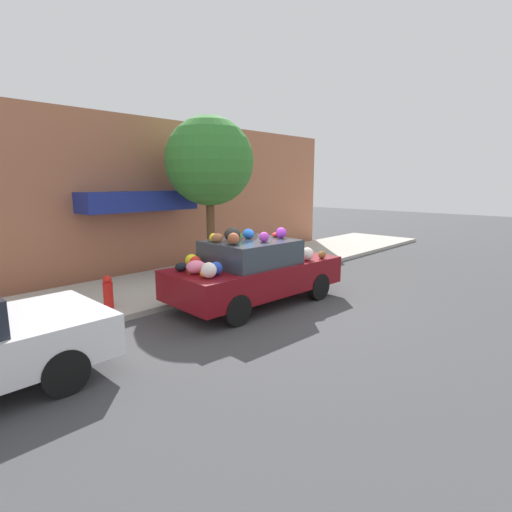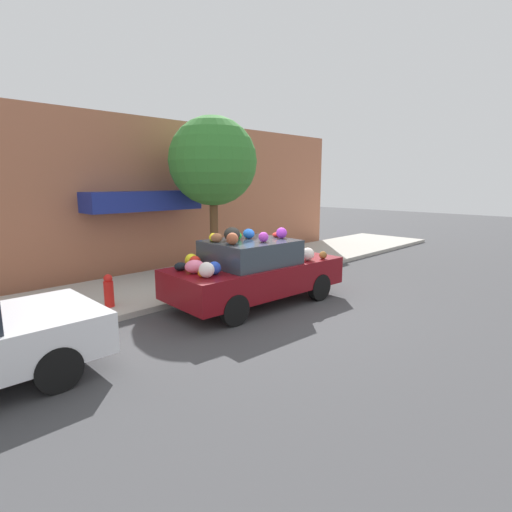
% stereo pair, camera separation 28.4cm
% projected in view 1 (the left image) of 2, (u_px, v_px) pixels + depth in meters
% --- Properties ---
extents(ground_plane, '(60.00, 60.00, 0.00)m').
position_uv_depth(ground_plane, '(257.00, 303.00, 9.06)').
color(ground_plane, '#424244').
extents(sidewalk_curb, '(24.00, 3.20, 0.13)m').
position_uv_depth(sidewalk_curb, '(185.00, 281.00, 10.86)').
color(sidewalk_curb, '#B2ADA3').
rests_on(sidewalk_curb, ground).
extents(building_facade, '(18.00, 1.20, 4.61)m').
position_uv_depth(building_facade, '(136.00, 196.00, 11.92)').
color(building_facade, '#B26B4C').
rests_on(building_facade, ground).
extents(street_tree, '(2.52, 2.52, 4.43)m').
position_uv_depth(street_tree, '(209.00, 162.00, 11.33)').
color(street_tree, brown).
rests_on(street_tree, sidewalk_curb).
extents(fire_hydrant, '(0.20, 0.20, 0.70)m').
position_uv_depth(fire_hydrant, '(108.00, 292.00, 8.27)').
color(fire_hydrant, red).
rests_on(fire_hydrant, sidewalk_curb).
extents(art_car, '(4.17, 1.99, 1.76)m').
position_uv_depth(art_car, '(254.00, 270.00, 8.91)').
color(art_car, maroon).
rests_on(art_car, ground).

